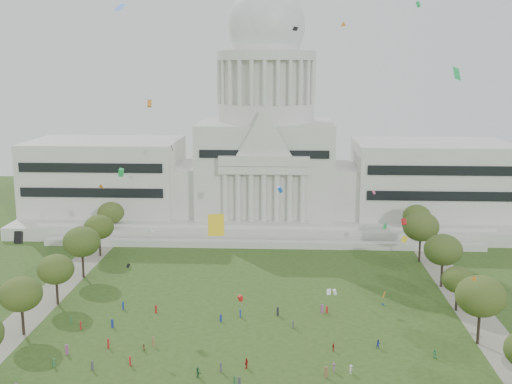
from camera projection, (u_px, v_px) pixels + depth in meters
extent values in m
plane|color=#2D4B18|center=(243.00, 382.00, 108.68)|extent=(400.00, 400.00, 0.00)
cube|color=silver|center=(266.00, 215.00, 220.97)|extent=(160.00, 60.00, 4.00)
cube|color=silver|center=(262.00, 244.00, 188.83)|extent=(130.00, 3.00, 2.00)
cube|color=silver|center=(263.00, 232.00, 196.38)|extent=(140.00, 3.00, 5.00)
cube|color=beige|center=(106.00, 177.00, 220.13)|extent=(50.00, 34.00, 22.00)
cube|color=beige|center=(430.00, 180.00, 214.81)|extent=(50.00, 34.00, 22.00)
cube|color=beige|center=(186.00, 188.00, 217.40)|extent=(12.00, 26.00, 16.00)
cube|color=beige|center=(346.00, 189.00, 214.79)|extent=(12.00, 26.00, 16.00)
cube|color=beige|center=(266.00, 170.00, 216.89)|extent=(44.00, 38.00, 28.00)
cube|color=beige|center=(264.00, 170.00, 196.67)|extent=(28.00, 3.00, 2.40)
cube|color=black|center=(91.00, 180.00, 202.89)|extent=(46.00, 0.40, 11.00)
cube|color=black|center=(442.00, 183.00, 197.57)|extent=(46.00, 0.40, 11.00)
cylinder|color=beige|center=(266.00, 112.00, 213.13)|extent=(32.00, 32.00, 6.00)
cylinder|color=beige|center=(266.00, 82.00, 211.19)|extent=(28.00, 28.00, 14.00)
cylinder|color=silver|center=(266.00, 56.00, 209.54)|extent=(32.40, 32.40, 3.00)
cylinder|color=beige|center=(266.00, 38.00, 208.47)|extent=(22.00, 22.00, 8.00)
ellipsoid|color=silver|center=(266.00, 26.00, 207.70)|extent=(25.00, 25.00, 26.20)
cube|color=gray|center=(34.00, 310.00, 140.39)|extent=(8.00, 160.00, 0.04)
cube|color=gray|center=(479.00, 319.00, 135.75)|extent=(8.00, 160.00, 0.04)
cylinder|color=black|center=(23.00, 322.00, 127.28)|extent=(0.56, 0.56, 5.47)
ellipsoid|color=#3A4E19|center=(21.00, 294.00, 126.15)|extent=(8.42, 8.42, 6.89)
cylinder|color=black|center=(478.00, 329.00, 123.03)|extent=(0.56, 0.56, 6.20)
ellipsoid|color=#3B4E1A|center=(481.00, 296.00, 121.75)|extent=(9.55, 9.55, 7.82)
cylinder|color=black|center=(57.00, 293.00, 143.53)|extent=(0.56, 0.56, 5.27)
ellipsoid|color=#3A4F19|center=(56.00, 269.00, 142.44)|extent=(8.12, 8.12, 6.65)
cylinder|color=black|center=(457.00, 301.00, 139.88)|extent=(0.56, 0.56, 4.56)
ellipsoid|color=#314615|center=(458.00, 280.00, 138.94)|extent=(7.01, 7.01, 5.74)
cylinder|color=black|center=(83.00, 266.00, 161.58)|extent=(0.56, 0.56, 6.03)
ellipsoid|color=#304717|center=(82.00, 242.00, 160.34)|extent=(9.29, 9.29, 7.60)
cylinder|color=black|center=(442.00, 275.00, 154.97)|extent=(0.56, 0.56, 5.97)
ellipsoid|color=#324719|center=(443.00, 250.00, 153.74)|extent=(9.19, 9.19, 7.52)
cylinder|color=black|center=(100.00, 247.00, 179.91)|extent=(0.56, 0.56, 5.41)
ellipsoid|color=#334613|center=(99.00, 227.00, 178.80)|extent=(8.33, 8.33, 6.81)
cylinder|color=black|center=(420.00, 250.00, 174.73)|extent=(0.56, 0.56, 6.37)
ellipsoid|color=#39481B|center=(421.00, 226.00, 173.42)|extent=(9.82, 9.82, 8.03)
cylinder|color=black|center=(112.00, 231.00, 197.76)|extent=(0.56, 0.56, 5.32)
ellipsoid|color=#3C4D1B|center=(111.00, 213.00, 196.67)|extent=(8.19, 8.19, 6.70)
cylinder|color=black|center=(416.00, 235.00, 192.28)|extent=(0.56, 0.56, 5.47)
ellipsoid|color=#364C19|center=(417.00, 216.00, 191.15)|extent=(8.42, 8.42, 6.89)
imported|color=#33723F|center=(435.00, 354.00, 117.33)|extent=(0.93, 1.00, 1.71)
imported|color=navy|center=(378.00, 344.00, 121.34)|extent=(0.98, 0.74, 1.80)
imported|color=#994C8C|center=(334.00, 368.00, 111.97)|extent=(0.63, 1.13, 1.71)
imported|color=#B21E1E|center=(246.00, 363.00, 113.37)|extent=(1.02, 1.31, 1.98)
imported|color=#33723F|center=(198.00, 372.00, 110.12)|extent=(1.55, 1.85, 1.90)
imported|color=olive|center=(144.00, 347.00, 120.36)|extent=(0.72, 0.47, 1.45)
imported|color=silver|center=(351.00, 369.00, 111.41)|extent=(1.00, 1.21, 1.66)
imported|color=#B21E1E|center=(333.00, 347.00, 120.27)|extent=(0.74, 1.01, 1.55)
cube|color=#33723F|center=(54.00, 363.00, 113.96)|extent=(0.45, 0.48, 1.55)
cube|color=#33723F|center=(235.00, 381.00, 107.06)|extent=(0.52, 0.57, 1.83)
cube|color=#994C8C|center=(322.00, 309.00, 138.89)|extent=(0.59, 0.52, 1.90)
cube|color=#B21E1E|center=(108.00, 343.00, 121.48)|extent=(0.52, 0.60, 1.92)
cube|color=navy|center=(123.00, 306.00, 140.88)|extent=(0.32, 0.48, 1.73)
cube|color=#B21E1E|center=(156.00, 309.00, 138.86)|extent=(0.51, 0.54, 1.75)
cube|color=#B21E1E|center=(81.00, 325.00, 130.22)|extent=(0.43, 0.51, 1.66)
cube|color=#4C4C51|center=(221.00, 367.00, 112.04)|extent=(0.43, 0.54, 1.76)
cube|color=#B21E1E|center=(327.00, 310.00, 138.83)|extent=(0.44, 0.33, 1.50)
cube|color=#26262B|center=(278.00, 312.00, 137.25)|extent=(0.49, 0.59, 1.90)
cube|color=olive|center=(326.00, 372.00, 110.10)|extent=(0.60, 0.57, 1.95)
cube|color=navy|center=(221.00, 318.00, 134.15)|extent=(0.48, 0.47, 1.56)
cube|color=#4C4C51|center=(92.00, 366.00, 112.67)|extent=(0.54, 0.50, 1.75)
cube|color=#4C4C51|center=(239.00, 382.00, 107.00)|extent=(0.52, 0.44, 1.69)
cube|color=#B21E1E|center=(130.00, 361.00, 114.51)|extent=(0.36, 0.50, 1.73)
cube|color=#4C4C51|center=(293.00, 324.00, 130.85)|extent=(0.31, 0.44, 1.55)
cube|color=navy|center=(240.00, 313.00, 136.49)|extent=(0.35, 0.50, 1.77)
cube|color=olive|center=(153.00, 342.00, 122.38)|extent=(0.50, 0.58, 1.87)
cube|color=#994C8C|center=(67.00, 350.00, 118.83)|extent=(0.59, 0.50, 1.91)
cube|color=navy|center=(112.00, 323.00, 131.12)|extent=(0.55, 0.49, 1.77)
cube|color=#33723F|center=(71.00, 320.00, 133.13)|extent=(0.29, 0.42, 1.50)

